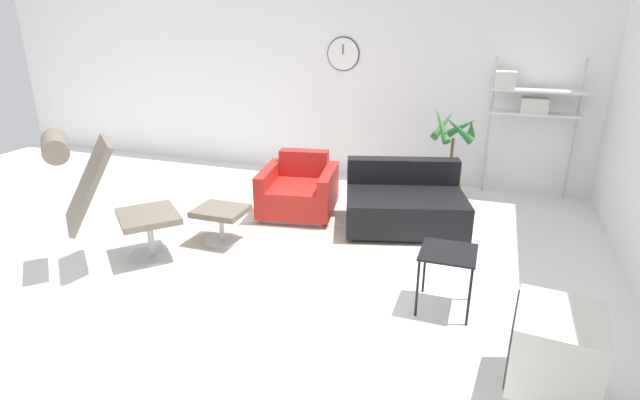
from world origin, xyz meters
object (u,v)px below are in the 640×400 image
(ottoman, at_px, (221,217))
(couch_low, at_px, (404,205))
(armchair_red, at_px, (299,192))
(shelf_unit, at_px, (526,99))
(potted_plant, at_px, (452,160))
(lounge_chair, at_px, (101,188))
(crt_television, at_px, (555,352))
(side_table, at_px, (448,258))

(ottoman, distance_m, couch_low, 1.95)
(armchair_red, distance_m, shelf_unit, 2.92)
(couch_low, xyz_separation_m, potted_plant, (0.38, 1.03, 0.26))
(ottoman, distance_m, potted_plant, 2.90)
(armchair_red, xyz_separation_m, couch_low, (1.22, 0.01, -0.01))
(shelf_unit, bearing_deg, potted_plant, -154.37)
(lounge_chair, distance_m, crt_television, 3.72)
(armchair_red, bearing_deg, potted_plant, -156.58)
(lounge_chair, xyz_separation_m, crt_television, (3.66, -0.50, -0.45))
(couch_low, bearing_deg, crt_television, 103.51)
(side_table, distance_m, crt_television, 1.05)
(couch_low, xyz_separation_m, crt_television, (1.30, -2.30, 0.06))
(ottoman, bearing_deg, potted_plant, 45.28)
(armchair_red, height_order, shelf_unit, shelf_unit)
(crt_television, distance_m, potted_plant, 3.46)
(ottoman, relative_size, side_table, 1.01)
(lounge_chair, relative_size, ottoman, 2.55)
(potted_plant, height_order, shelf_unit, shelf_unit)
(lounge_chair, bearing_deg, side_table, 47.82)
(potted_plant, xyz_separation_m, shelf_unit, (0.77, 0.37, 0.73))
(ottoman, height_order, potted_plant, potted_plant)
(side_table, bearing_deg, potted_plant, 94.94)
(shelf_unit, bearing_deg, lounge_chair, -137.69)
(armchair_red, height_order, side_table, armchair_red)
(armchair_red, bearing_deg, shelf_unit, -158.83)
(armchair_red, height_order, couch_low, same)
(potted_plant, bearing_deg, couch_low, -110.30)
(lounge_chair, height_order, crt_television, lounge_chair)
(crt_television, bearing_deg, couch_low, 35.19)
(ottoman, bearing_deg, shelf_unit, 40.84)
(couch_low, height_order, crt_television, couch_low)
(side_table, bearing_deg, shelf_unit, 79.37)
(lounge_chair, bearing_deg, shelf_unit, 84.82)
(ottoman, xyz_separation_m, side_table, (2.25, -0.50, 0.16))
(couch_low, bearing_deg, ottoman, 15.85)
(lounge_chair, xyz_separation_m, ottoman, (0.71, 0.77, -0.48))
(armchair_red, bearing_deg, side_table, 130.63)
(ottoman, bearing_deg, crt_television, -23.33)
(lounge_chair, relative_size, couch_low, 0.87)
(armchair_red, height_order, potted_plant, potted_plant)
(lounge_chair, bearing_deg, armchair_red, 99.93)
(ottoman, height_order, couch_low, couch_low)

